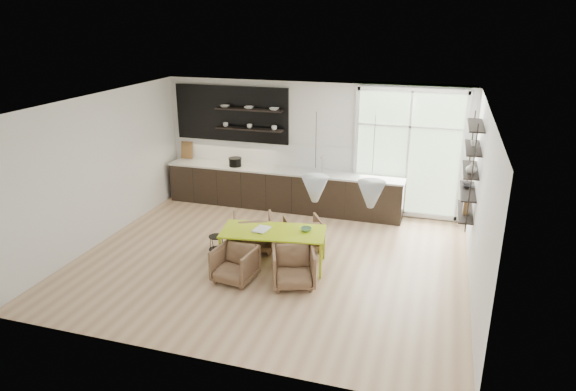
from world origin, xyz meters
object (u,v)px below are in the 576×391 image
object	(u,v)px
armchair_back_right	(303,233)
armchair_front_right	(293,267)
dining_table	(273,233)
wire_stool	(216,243)
armchair_front_left	(235,264)
armchair_back_left	(253,232)

from	to	relation	value
armchair_back_right	armchair_front_right	distance (m)	1.45
dining_table	wire_stool	world-z (taller)	dining_table
dining_table	armchair_back_right	bearing A→B (deg)	60.36
armchair_back_right	armchair_front_left	bearing A→B (deg)	33.62
armchair_back_right	armchair_front_left	distance (m)	1.75
wire_stool	armchair_back_right	bearing A→B (deg)	26.80
armchair_back_left	wire_stool	xyz separation A→B (m)	(-0.57, -0.44, -0.10)
armchair_back_left	armchair_front_left	size ratio (longest dim) A/B	1.14
armchair_back_left	wire_stool	size ratio (longest dim) A/B	2.00
armchair_front_right	wire_stool	distance (m)	1.85
dining_table	armchair_back_right	distance (m)	0.96
armchair_front_right	armchair_front_left	bearing A→B (deg)	168.43
dining_table	armchair_front_left	xyz separation A→B (m)	(-0.45, -0.73, -0.32)
armchair_front_left	armchair_back_left	bearing A→B (deg)	103.84
dining_table	wire_stool	size ratio (longest dim) A/B	5.13
armchair_back_right	armchair_front_left	size ratio (longest dim) A/B	1.02
dining_table	armchair_front_right	distance (m)	0.86
armchair_back_left	armchair_front_left	xyz separation A→B (m)	(0.15, -1.26, -0.04)
armchair_back_right	armchair_front_right	xyz separation A→B (m)	(0.23, -1.43, 0.01)
dining_table	armchair_back_left	xyz separation A→B (m)	(-0.59, 0.53, -0.28)
armchair_front_left	wire_stool	xyz separation A→B (m)	(-0.72, 0.82, -0.06)
armchair_front_left	armchair_front_right	bearing A→B (deg)	15.30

